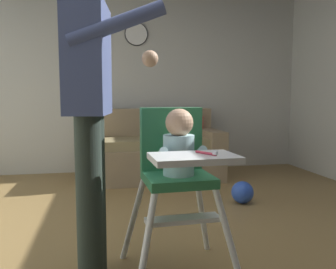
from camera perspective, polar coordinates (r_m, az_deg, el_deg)
The scene contains 7 objects.
ground at distance 2.36m, azimuth 1.16°, elevation -20.34°, with size 6.29×6.98×0.10m, color olive.
wall_far at distance 4.82m, azimuth -5.74°, elevation 9.72°, with size 5.49×0.06×2.63m, color #B9B9B2.
couch at distance 4.37m, azimuth -2.72°, elevation -2.77°, with size 1.69×0.86×0.86m.
high_chair at distance 1.91m, azimuth 1.58°, elevation -4.25°, with size 0.63×0.74×0.95m.
adult_standing at distance 1.90m, azimuth -12.63°, elevation 4.36°, with size 0.51×0.55×1.67m.
toy_ball at distance 3.42m, azimuth 12.13°, elevation -9.26°, with size 0.21×0.21×0.21m, color #284CB7.
wall_clock at distance 4.85m, azimuth -5.24°, elevation 16.11°, with size 0.31×0.04×0.31m.
Camera 1 is at (-0.45, -2.07, 1.00)m, focal length 37.12 mm.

